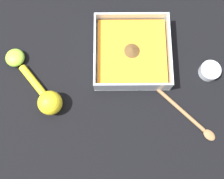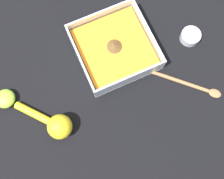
{
  "view_description": "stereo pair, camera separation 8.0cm",
  "coord_description": "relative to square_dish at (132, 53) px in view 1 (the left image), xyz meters",
  "views": [
    {
      "loc": [
        -0.1,
        -0.27,
        0.81
      ],
      "look_at": [
        -0.1,
        -0.08,
        0.03
      ],
      "focal_mm": 42.0,
      "sensor_mm": 36.0,
      "label": 1
    },
    {
      "loc": [
        -0.18,
        -0.26,
        0.81
      ],
      "look_at": [
        -0.1,
        -0.08,
        0.03
      ],
      "focal_mm": 42.0,
      "sensor_mm": 36.0,
      "label": 2
    }
  ],
  "objects": [
    {
      "name": "ground_plane",
      "position": [
        0.04,
        -0.05,
        -0.02
      ],
      "size": [
        4.0,
        4.0,
        0.0
      ],
      "primitive_type": "plane",
      "color": "black"
    },
    {
      "name": "spice_bowl",
      "position": [
        0.25,
        -0.06,
        -0.01
      ],
      "size": [
        0.06,
        0.06,
        0.03
      ],
      "color": "silver",
      "rests_on": "ground_plane"
    },
    {
      "name": "lemon_squeezer",
      "position": [
        -0.26,
        -0.15,
        0.01
      ],
      "size": [
        0.15,
        0.17,
        0.07
      ],
      "rotation": [
        0.0,
        0.0,
        5.41
      ],
      "color": "yellow",
      "rests_on": "ground_plane"
    },
    {
      "name": "lemon_half",
      "position": [
        -0.38,
        -0.01,
        -0.01
      ],
      "size": [
        0.06,
        0.06,
        0.03
      ],
      "color": "#93CC38",
      "rests_on": "ground_plane"
    },
    {
      "name": "wooden_spoon",
      "position": [
        0.17,
        -0.2,
        -0.02
      ],
      "size": [
        0.19,
        0.18,
        0.01
      ],
      "rotation": [
        0.0,
        0.0,
        5.52
      ],
      "color": "olive",
      "rests_on": "ground_plane"
    },
    {
      "name": "square_dish",
      "position": [
        0.0,
        0.0,
        0.0
      ],
      "size": [
        0.24,
        0.24,
        0.07
      ],
      "color": "silver",
      "rests_on": "ground_plane"
    }
  ]
}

